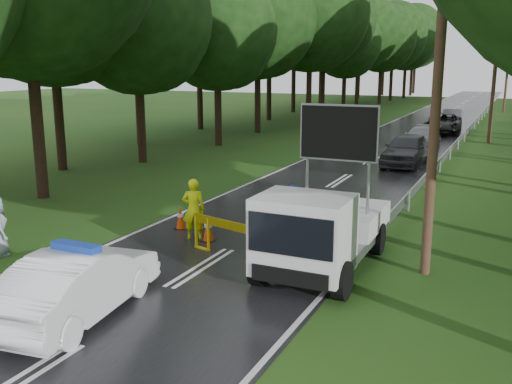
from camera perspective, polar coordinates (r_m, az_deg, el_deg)
The scene contains 19 objects.
ground at distance 14.66m, azimuth -5.48°, elevation -7.55°, with size 160.00×160.00×0.00m, color #1A4914.
road at distance 42.71m, azimuth 15.38°, elevation 5.51°, with size 7.00×140.00×0.02m, color black.
guardrail at distance 41.86m, azimuth 20.36°, elevation 5.78°, with size 0.12×60.06×0.70m.
utility_pole_near at distance 13.94m, azimuth 17.83°, elevation 12.13°, with size 1.40×0.24×10.00m.
utility_pole_mid at distance 39.86m, azimuth 22.84°, elevation 11.79°, with size 1.40×0.24×10.00m.
utility_pole_far at distance 65.84m, azimuth 23.90°, elevation 11.71°, with size 1.40×0.24×10.00m.
police_sedan at distance 12.22m, azimuth -17.31°, elevation -8.76°, with size 2.08×4.46×1.56m.
work_truck at distance 14.09m, azimuth 6.45°, elevation -3.76°, with size 2.28×5.04×4.01m.
barrier at distance 15.14m, azimuth -2.88°, elevation -3.77°, with size 2.40×0.67×1.02m.
officer at distance 16.72m, azimuth -6.26°, elevation -1.73°, with size 0.67×0.44×1.82m, color #E7FF0D.
civilian at distance 16.42m, azimuth 3.85°, elevation -2.18°, with size 0.82×0.64×1.70m, color #1C49B6.
queue_car_first at distance 29.88m, azimuth 14.84°, elevation 4.14°, with size 1.91×4.76×1.62m, color #3A3C41.
queue_car_second at distance 36.49m, azimuth 16.17°, elevation 5.28°, with size 1.78×4.37×1.27m, color #ACB0B5.
queue_car_third at distance 44.32m, azimuth 18.22°, elevation 6.53°, with size 2.45×5.31×1.48m, color black.
queue_car_fourth at distance 50.27m, azimuth 18.97°, elevation 7.06°, with size 1.42×4.06×1.34m, color #3E4145.
cone_center at distance 16.62m, azimuth -4.80°, elevation -3.65°, with size 0.38×0.38×0.80m.
cone_far at distance 16.96m, azimuth 0.37°, elevation -3.32°, with size 0.37×0.37×0.78m.
cone_left_mid at distance 17.95m, azimuth -7.56°, elevation -2.58°, with size 0.35×0.35×0.74m.
cone_right at distance 14.86m, azimuth 5.52°, elevation -5.65°, with size 0.39×0.39×0.82m.
Camera 1 is at (7.03, -11.82, 5.08)m, focal length 40.00 mm.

